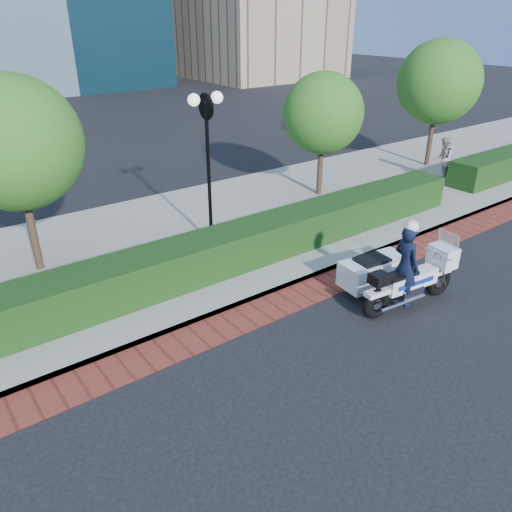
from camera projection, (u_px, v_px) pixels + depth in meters
ground at (305, 343)px, 10.40m from camera, size 120.00×120.00×0.00m
brick_strip at (261, 311)px, 11.48m from camera, size 60.00×1.00×0.01m
sidewalk at (169, 243)px, 14.68m from camera, size 60.00×8.00×0.15m
hedge_main at (211, 254)px, 12.70m from camera, size 18.00×1.20×1.00m
lamppost at (208, 147)px, 13.37m from camera, size 1.02×0.70×4.21m
tree_b at (14, 144)px, 11.68m from camera, size 3.20×3.20×4.89m
tree_c at (323, 114)px, 17.23m from camera, size 2.80×2.80×4.30m
tree_d at (439, 82)px, 20.48m from camera, size 3.40×3.40×5.16m
police_motorcycle at (395, 272)px, 11.63m from camera, size 2.72×2.05×2.20m
pedestrian at (443, 159)px, 19.52m from camera, size 1.06×1.01×1.72m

